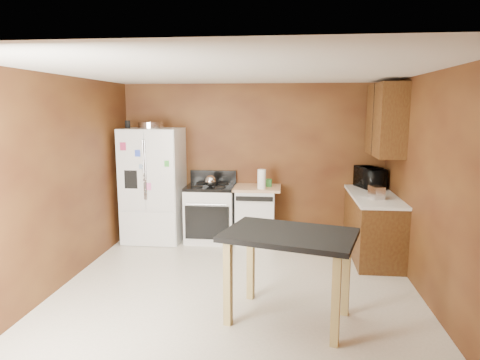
% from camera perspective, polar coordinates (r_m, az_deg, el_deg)
% --- Properties ---
extents(floor, '(4.50, 4.50, 0.00)m').
position_cam_1_polar(floor, '(5.14, -0.47, -14.70)').
color(floor, white).
rests_on(floor, ground).
extents(ceiling, '(4.50, 4.50, 0.00)m').
position_cam_1_polar(ceiling, '(4.70, -0.52, 14.29)').
color(ceiling, white).
rests_on(ceiling, ground).
extents(wall_back, '(4.20, 0.00, 4.20)m').
position_cam_1_polar(wall_back, '(6.98, 1.66, 2.47)').
color(wall_back, brown).
rests_on(wall_back, ground).
extents(wall_front, '(4.20, 0.00, 4.20)m').
position_cam_1_polar(wall_front, '(2.61, -6.33, -9.80)').
color(wall_front, brown).
rests_on(wall_front, ground).
extents(wall_left, '(0.00, 4.50, 4.50)m').
position_cam_1_polar(wall_left, '(5.42, -23.11, -0.36)').
color(wall_left, brown).
rests_on(wall_left, ground).
extents(wall_right, '(0.00, 4.50, 4.50)m').
position_cam_1_polar(wall_right, '(4.98, 24.26, -1.26)').
color(wall_right, brown).
rests_on(wall_right, ground).
extents(roasting_pan, '(0.39, 0.39, 0.10)m').
position_cam_1_polar(roasting_pan, '(6.85, -11.79, 7.17)').
color(roasting_pan, silver).
rests_on(roasting_pan, refrigerator).
extents(pen_cup, '(0.08, 0.08, 0.12)m').
position_cam_1_polar(pen_cup, '(6.90, -14.75, 7.17)').
color(pen_cup, black).
rests_on(pen_cup, refrigerator).
extents(kettle, '(0.18, 0.18, 0.18)m').
position_cam_1_polar(kettle, '(6.69, -3.97, -0.12)').
color(kettle, silver).
rests_on(kettle, gas_range).
extents(paper_towel, '(0.13, 0.13, 0.30)m').
position_cam_1_polar(paper_towel, '(6.55, 2.90, 0.12)').
color(paper_towel, white).
rests_on(paper_towel, dishwasher).
extents(green_canister, '(0.11, 0.11, 0.12)m').
position_cam_1_polar(green_canister, '(6.75, 3.82, -0.38)').
color(green_canister, '#46B752').
rests_on(green_canister, dishwasher).
extents(toaster, '(0.20, 0.26, 0.17)m').
position_cam_1_polar(toaster, '(6.08, 17.74, -1.58)').
color(toaster, silver).
rests_on(toaster, right_cabinets).
extents(microwave, '(0.51, 0.62, 0.29)m').
position_cam_1_polar(microwave, '(6.86, 16.93, 0.20)').
color(microwave, black).
rests_on(microwave, right_cabinets).
extents(refrigerator, '(0.90, 0.80, 1.80)m').
position_cam_1_polar(refrigerator, '(6.95, -11.46, -0.66)').
color(refrigerator, white).
rests_on(refrigerator, ground).
extents(gas_range, '(0.76, 0.68, 1.10)m').
position_cam_1_polar(gas_range, '(6.89, -3.92, -4.32)').
color(gas_range, white).
rests_on(gas_range, ground).
extents(dishwasher, '(0.78, 0.63, 0.89)m').
position_cam_1_polar(dishwasher, '(6.83, 2.09, -4.51)').
color(dishwasher, white).
rests_on(dishwasher, ground).
extents(right_cabinets, '(0.63, 1.58, 2.45)m').
position_cam_1_polar(right_cabinets, '(6.38, 17.75, -1.77)').
color(right_cabinets, brown).
rests_on(right_cabinets, ground).
extents(island, '(1.43, 1.14, 0.91)m').
position_cam_1_polar(island, '(4.28, 6.57, -8.74)').
color(island, black).
rests_on(island, ground).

